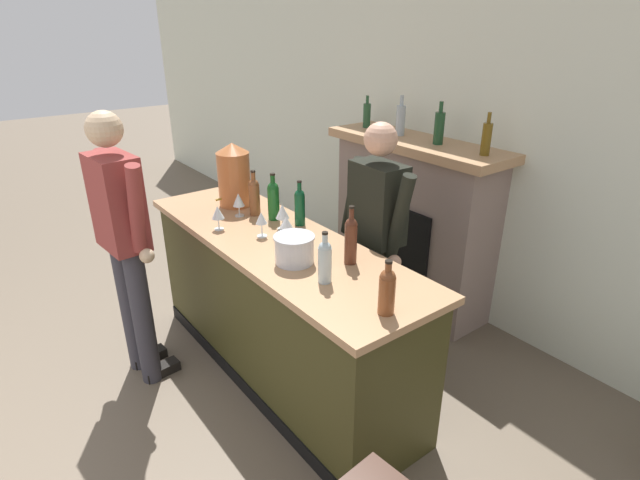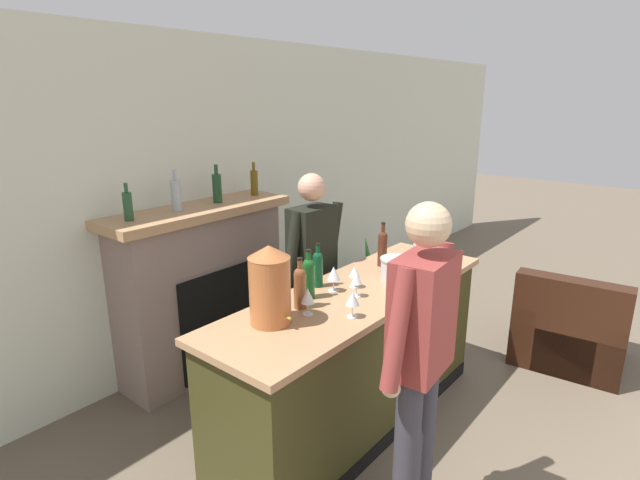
{
  "view_description": "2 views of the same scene",
  "coord_description": "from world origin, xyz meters",
  "px_view_note": "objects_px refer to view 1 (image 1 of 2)",
  "views": [
    {
      "loc": [
        2.42,
        1.32,
        2.28
      ],
      "look_at": [
        0.02,
        3.15,
        0.93
      ],
      "focal_mm": 28.0,
      "sensor_mm": 36.0,
      "label": 1
    },
    {
      "loc": [
        -2.57,
        1.07,
        2.26
      ],
      "look_at": [
        0.18,
        3.32,
        1.23
      ],
      "focal_mm": 28.0,
      "sensor_mm": 36.0,
      "label": 2
    }
  ],
  "objects_px": {
    "person_bartender": "(375,238)",
    "wine_bottle_burgundy_dark": "(300,205)",
    "fireplace_stone": "(412,222)",
    "ice_bucket_steel": "(294,249)",
    "wine_bottle_merlot_tall": "(351,238)",
    "wine_bottle_cabernet_heavy": "(273,199)",
    "wine_bottle_chardonnay_pale": "(325,260)",
    "wine_glass_front_left": "(218,213)",
    "person_customer": "(125,241)",
    "wine_glass_near_bucket": "(239,200)",
    "wine_glass_mid_counter": "(261,219)",
    "wine_bottle_rose_blush": "(254,195)",
    "wine_glass_back_row": "(286,223)",
    "wine_glass_front_right": "(282,212)",
    "wine_bottle_port_short": "(387,290)",
    "copper_dispenser": "(234,174)"
  },
  "relations": [
    {
      "from": "copper_dispenser",
      "to": "wine_glass_mid_counter",
      "type": "relative_size",
      "value": 2.8
    },
    {
      "from": "person_bartender",
      "to": "wine_bottle_burgundy_dark",
      "type": "distance_m",
      "value": 0.55
    },
    {
      "from": "person_customer",
      "to": "wine_glass_near_bucket",
      "type": "distance_m",
      "value": 0.79
    },
    {
      "from": "person_bartender",
      "to": "wine_glass_near_bucket",
      "type": "height_order",
      "value": "person_bartender"
    },
    {
      "from": "wine_bottle_cabernet_heavy",
      "to": "wine_bottle_burgundy_dark",
      "type": "bearing_deg",
      "value": 23.34
    },
    {
      "from": "person_bartender",
      "to": "wine_bottle_cabernet_heavy",
      "type": "relative_size",
      "value": 5.26
    },
    {
      "from": "person_customer",
      "to": "wine_glass_front_left",
      "type": "bearing_deg",
      "value": 69.7
    },
    {
      "from": "fireplace_stone",
      "to": "wine_bottle_port_short",
      "type": "relative_size",
      "value": 6.31
    },
    {
      "from": "copper_dispenser",
      "to": "wine_glass_front_right",
      "type": "xyz_separation_m",
      "value": [
        0.61,
        0.02,
        -0.11
      ]
    },
    {
      "from": "fireplace_stone",
      "to": "wine_bottle_rose_blush",
      "type": "bearing_deg",
      "value": -101.39
    },
    {
      "from": "wine_bottle_merlot_tall",
      "to": "fireplace_stone",
      "type": "bearing_deg",
      "value": 118.86
    },
    {
      "from": "person_customer",
      "to": "person_bartender",
      "type": "relative_size",
      "value": 1.06
    },
    {
      "from": "wine_bottle_merlot_tall",
      "to": "wine_bottle_chardonnay_pale",
      "type": "relative_size",
      "value": 1.2
    },
    {
      "from": "person_bartender",
      "to": "wine_glass_front_right",
      "type": "xyz_separation_m",
      "value": [
        -0.36,
        -0.49,
        0.19
      ]
    },
    {
      "from": "wine_glass_near_bucket",
      "to": "person_bartender",
      "type": "bearing_deg",
      "value": 38.63
    },
    {
      "from": "wine_bottle_port_short",
      "to": "person_customer",
      "type": "bearing_deg",
      "value": -156.08
    },
    {
      "from": "wine_glass_front_right",
      "to": "wine_bottle_chardonnay_pale",
      "type": "bearing_deg",
      "value": -16.65
    },
    {
      "from": "person_customer",
      "to": "ice_bucket_steel",
      "type": "xyz_separation_m",
      "value": [
        0.9,
        0.67,
        0.09
      ]
    },
    {
      "from": "person_bartender",
      "to": "wine_glass_front_right",
      "type": "height_order",
      "value": "person_bartender"
    },
    {
      "from": "wine_bottle_rose_blush",
      "to": "wine_bottle_chardonnay_pale",
      "type": "height_order",
      "value": "wine_bottle_rose_blush"
    },
    {
      "from": "wine_bottle_rose_blush",
      "to": "wine_glass_front_left",
      "type": "xyz_separation_m",
      "value": [
        0.09,
        -0.33,
        -0.03
      ]
    },
    {
      "from": "fireplace_stone",
      "to": "wine_glass_near_bucket",
      "type": "xyz_separation_m",
      "value": [
        -0.31,
        -1.44,
        0.41
      ]
    },
    {
      "from": "wine_bottle_cabernet_heavy",
      "to": "wine_glass_front_left",
      "type": "bearing_deg",
      "value": -98.7
    },
    {
      "from": "wine_bottle_port_short",
      "to": "wine_glass_front_left",
      "type": "height_order",
      "value": "wine_bottle_port_short"
    },
    {
      "from": "wine_bottle_chardonnay_pale",
      "to": "wine_glass_back_row",
      "type": "distance_m",
      "value": 0.61
    },
    {
      "from": "person_customer",
      "to": "wine_glass_front_right",
      "type": "height_order",
      "value": "person_customer"
    },
    {
      "from": "wine_glass_near_bucket",
      "to": "wine_glass_back_row",
      "type": "bearing_deg",
      "value": 4.47
    },
    {
      "from": "wine_bottle_cabernet_heavy",
      "to": "wine_bottle_merlot_tall",
      "type": "xyz_separation_m",
      "value": [
        0.83,
        -0.02,
        0.0
      ]
    },
    {
      "from": "person_bartender",
      "to": "copper_dispenser",
      "type": "height_order",
      "value": "person_bartender"
    },
    {
      "from": "person_bartender",
      "to": "wine_glass_near_bucket",
      "type": "xyz_separation_m",
      "value": [
        -0.75,
        -0.6,
        0.18
      ]
    },
    {
      "from": "fireplace_stone",
      "to": "wine_bottle_chardonnay_pale",
      "type": "relative_size",
      "value": 6.1
    },
    {
      "from": "wine_bottle_rose_blush",
      "to": "wine_glass_front_left",
      "type": "relative_size",
      "value": 1.97
    },
    {
      "from": "wine_bottle_cabernet_heavy",
      "to": "wine_glass_near_bucket",
      "type": "bearing_deg",
      "value": -140.48
    },
    {
      "from": "wine_bottle_cabernet_heavy",
      "to": "wine_bottle_chardonnay_pale",
      "type": "relative_size",
      "value": 1.15
    },
    {
      "from": "wine_bottle_chardonnay_pale",
      "to": "wine_glass_mid_counter",
      "type": "distance_m",
      "value": 0.71
    },
    {
      "from": "wine_bottle_rose_blush",
      "to": "wine_bottle_merlot_tall",
      "type": "xyz_separation_m",
      "value": [
        0.98,
        0.04,
        0.01
      ]
    },
    {
      "from": "wine_bottle_port_short",
      "to": "ice_bucket_steel",
      "type": "bearing_deg",
      "value": -177.01
    },
    {
      "from": "wine_bottle_burgundy_dark",
      "to": "wine_glass_mid_counter",
      "type": "height_order",
      "value": "wine_bottle_burgundy_dark"
    },
    {
      "from": "wine_bottle_burgundy_dark",
      "to": "wine_glass_mid_counter",
      "type": "distance_m",
      "value": 0.31
    },
    {
      "from": "person_bartender",
      "to": "wine_glass_back_row",
      "type": "xyz_separation_m",
      "value": [
        -0.22,
        -0.56,
        0.18
      ]
    },
    {
      "from": "wine_glass_back_row",
      "to": "person_customer",
      "type": "bearing_deg",
      "value": -126.12
    },
    {
      "from": "wine_glass_front_right",
      "to": "wine_glass_near_bucket",
      "type": "bearing_deg",
      "value": -164.38
    },
    {
      "from": "wine_glass_front_left",
      "to": "wine_glass_front_right",
      "type": "distance_m",
      "value": 0.42
    },
    {
      "from": "fireplace_stone",
      "to": "ice_bucket_steel",
      "type": "relative_size",
      "value": 7.43
    },
    {
      "from": "wine_glass_front_right",
      "to": "wine_glass_back_row",
      "type": "bearing_deg",
      "value": -24.96
    },
    {
      "from": "person_customer",
      "to": "wine_glass_mid_counter",
      "type": "height_order",
      "value": "person_customer"
    },
    {
      "from": "person_bartender",
      "to": "wine_bottle_merlot_tall",
      "type": "xyz_separation_m",
      "value": [
        0.28,
        -0.46,
        0.22
      ]
    },
    {
      "from": "person_bartender",
      "to": "wine_bottle_merlot_tall",
      "type": "relative_size",
      "value": 5.01
    },
    {
      "from": "fireplace_stone",
      "to": "person_customer",
      "type": "relative_size",
      "value": 0.96
    },
    {
      "from": "wine_glass_front_left",
      "to": "wine_bottle_cabernet_heavy",
      "type": "bearing_deg",
      "value": 81.3
    }
  ]
}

